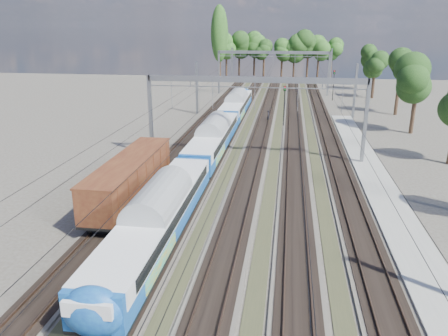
# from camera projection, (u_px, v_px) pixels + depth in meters

# --- Properties ---
(track_bed) EXTENTS (21.00, 130.00, 0.34)m
(track_bed) POSITION_uv_depth(u_px,v_px,m) (262.00, 128.00, 62.12)
(track_bed) COLOR #47423A
(track_bed) RESTS_ON ground
(platform) EXTENTS (3.00, 70.00, 0.30)m
(platform) POSITION_uv_depth(u_px,v_px,m) (385.00, 198.00, 36.94)
(platform) COLOR gray
(platform) RESTS_ON ground
(catenary) EXTENTS (25.65, 130.00, 9.00)m
(catenary) POSITION_uv_depth(u_px,v_px,m) (269.00, 77.00, 67.33)
(catenary) COLOR slate
(catenary) RESTS_ON ground
(tree_belt) EXTENTS (40.22, 99.09, 11.76)m
(tree_belt) POSITION_uv_depth(u_px,v_px,m) (299.00, 51.00, 109.26)
(tree_belt) COLOR black
(tree_belt) RESTS_ON ground
(poplar) EXTENTS (4.40, 4.40, 19.04)m
(poplar) POSITION_uv_depth(u_px,v_px,m) (219.00, 34.00, 110.28)
(poplar) COLOR black
(poplar) RESTS_ON ground
(emu_train) EXTENTS (3.01, 63.66, 4.40)m
(emu_train) POSITION_uv_depth(u_px,v_px,m) (213.00, 135.00, 47.96)
(emu_train) COLOR black
(emu_train) RESTS_ON ground
(freight_boxcar) EXTENTS (2.95, 14.24, 3.67)m
(freight_boxcar) POSITION_uv_depth(u_px,v_px,m) (130.00, 177.00, 35.70)
(freight_boxcar) COLOR black
(freight_boxcar) RESTS_ON ground
(worker) EXTENTS (0.45, 0.65, 1.73)m
(worker) POSITION_uv_depth(u_px,v_px,m) (268.00, 116.00, 66.70)
(worker) COLOR black
(worker) RESTS_ON ground
(signal_near) EXTENTS (0.41, 0.38, 5.81)m
(signal_near) POSITION_uv_depth(u_px,v_px,m) (284.00, 101.00, 63.06)
(signal_near) COLOR black
(signal_near) RESTS_ON ground
(signal_far) EXTENTS (0.41, 0.38, 5.82)m
(signal_far) POSITION_uv_depth(u_px,v_px,m) (334.00, 82.00, 84.47)
(signal_far) COLOR black
(signal_far) RESTS_ON ground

